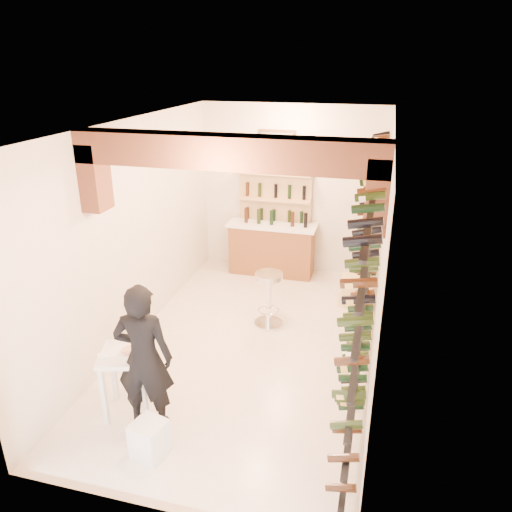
{
  "coord_description": "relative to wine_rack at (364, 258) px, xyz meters",
  "views": [
    {
      "loc": [
        1.67,
        -6.05,
        3.97
      ],
      "look_at": [
        0.0,
        0.3,
        1.3
      ],
      "focal_mm": 34.49,
      "sensor_mm": 36.0,
      "label": 1
    }
  ],
  "objects": [
    {
      "name": "back_shelving",
      "position": [
        -1.83,
        2.89,
        -0.38
      ],
      "size": [
        1.4,
        0.31,
        2.73
      ],
      "color": "tan",
      "rests_on": "ground"
    },
    {
      "name": "white_stool",
      "position": [
        -1.99,
        -2.38,
        -1.34
      ],
      "size": [
        0.4,
        0.4,
        0.41
      ],
      "primitive_type": "cube",
      "rotation": [
        0.0,
        0.0,
        -0.25
      ],
      "color": "white",
      "rests_on": "ground"
    },
    {
      "name": "ground",
      "position": [
        -1.53,
        0.0,
        -1.55
      ],
      "size": [
        6.0,
        6.0,
        0.0
      ],
      "primitive_type": "plane",
      "color": "silver",
      "rests_on": "ground"
    },
    {
      "name": "crate_lower",
      "position": [
        -0.13,
        1.59,
        -1.41
      ],
      "size": [
        0.56,
        0.48,
        0.28
      ],
      "primitive_type": "cube",
      "rotation": [
        0.0,
        0.0,
        -0.38
      ],
      "color": "#EAC980",
      "rests_on": "ground"
    },
    {
      "name": "room_shell",
      "position": [
        -1.53,
        -0.26,
        0.7
      ],
      "size": [
        3.52,
        6.02,
        3.21
      ],
      "color": "silver",
      "rests_on": "ground"
    },
    {
      "name": "wine_rack",
      "position": [
        0.0,
        0.0,
        0.0
      ],
      "size": [
        0.32,
        5.7,
        2.56
      ],
      "color": "black",
      "rests_on": "ground"
    },
    {
      "name": "person",
      "position": [
        -2.22,
        -1.93,
        -0.66
      ],
      "size": [
        0.71,
        0.52,
        1.78
      ],
      "primitive_type": "imported",
      "rotation": [
        0.0,
        0.0,
        3.29
      ],
      "color": "black",
      "rests_on": "ground"
    },
    {
      "name": "chrome_barstool",
      "position": [
        -1.42,
        0.64,
        -1.03
      ],
      "size": [
        0.46,
        0.46,
        0.89
      ],
      "rotation": [
        0.0,
        0.0,
        0.01
      ],
      "color": "silver",
      "rests_on": "ground"
    },
    {
      "name": "back_counter",
      "position": [
        -1.83,
        2.65,
        -1.02
      ],
      "size": [
        1.7,
        0.62,
        1.29
      ],
      "color": "brown",
      "rests_on": "ground"
    },
    {
      "name": "crate_upper",
      "position": [
        -0.13,
        1.59,
        -1.13
      ],
      "size": [
        0.5,
        0.35,
        0.28
      ],
      "primitive_type": "cube",
      "rotation": [
        0.0,
        0.0,
        0.05
      ],
      "color": "#EAC980",
      "rests_on": "crate_lower"
    },
    {
      "name": "tasting_table",
      "position": [
        -2.54,
        -1.79,
        -0.88
      ],
      "size": [
        0.7,
        0.7,
        0.99
      ],
      "rotation": [
        0.0,
        0.0,
        0.28
      ],
      "color": "white",
      "rests_on": "ground"
    }
  ]
}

